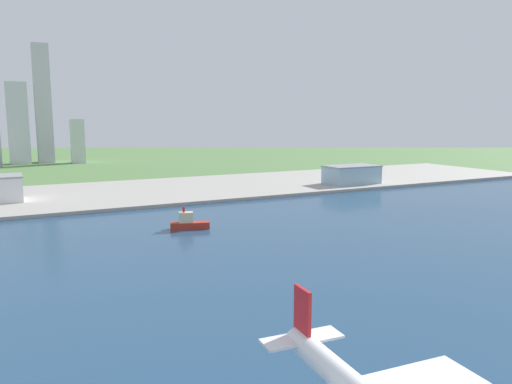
% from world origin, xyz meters
% --- Properties ---
extents(ground_plane, '(2400.00, 2400.00, 0.00)m').
position_xyz_m(ground_plane, '(0.00, 300.00, 0.00)').
color(ground_plane, '#547B43').
extents(water_bay, '(840.00, 360.00, 0.15)m').
position_xyz_m(water_bay, '(0.00, 240.00, 0.07)').
color(water_bay, navy).
rests_on(water_bay, ground).
extents(industrial_pier, '(840.00, 140.00, 2.50)m').
position_xyz_m(industrial_pier, '(0.00, 490.00, 1.25)').
color(industrial_pier, '#A39E96').
rests_on(industrial_pier, ground).
extents(tugboat_small, '(21.65, 11.37, 12.18)m').
position_xyz_m(tugboat_small, '(27.25, 351.41, 3.51)').
color(tugboat_small, '#B22D1E').
rests_on(tugboat_small, water_bay).
extents(warehouse_annex, '(47.24, 26.71, 15.90)m').
position_xyz_m(warehouse_annex, '(212.02, 447.23, 10.47)').
color(warehouse_annex, '#99BCD1').
rests_on(warehouse_annex, industrial_pier).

